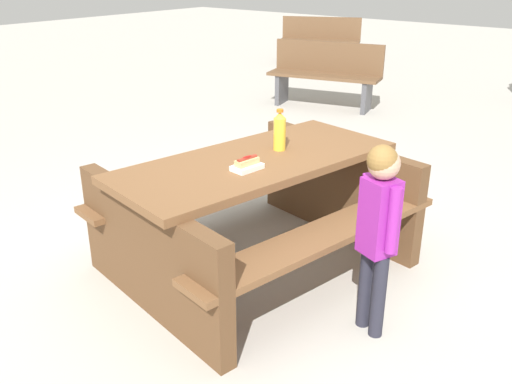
# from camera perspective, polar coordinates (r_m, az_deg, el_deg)

# --- Properties ---
(ground_plane) EXTENTS (30.00, 30.00, 0.00)m
(ground_plane) POSITION_cam_1_polar(r_m,az_deg,el_deg) (3.73, 0.00, -7.45)
(ground_plane) COLOR #B7B2A8
(ground_plane) RESTS_ON ground
(picnic_table) EXTENTS (2.02, 1.70, 0.75)m
(picnic_table) POSITION_cam_1_polar(r_m,az_deg,el_deg) (3.53, 0.00, -1.20)
(picnic_table) COLOR brown
(picnic_table) RESTS_ON ground
(soda_bottle) EXTENTS (0.08, 0.08, 0.26)m
(soda_bottle) POSITION_cam_1_polar(r_m,az_deg,el_deg) (3.54, 2.43, 6.24)
(soda_bottle) COLOR yellow
(soda_bottle) RESTS_ON picnic_table
(hotdog_tray) EXTENTS (0.19, 0.13, 0.08)m
(hotdog_tray) POSITION_cam_1_polar(r_m,az_deg,el_deg) (3.22, -0.92, 2.82)
(hotdog_tray) COLOR white
(hotdog_tray) RESTS_ON picnic_table
(child_in_coat) EXTENTS (0.20, 0.25, 1.06)m
(child_in_coat) POSITION_cam_1_polar(r_m,az_deg,el_deg) (2.87, 12.43, -2.55)
(child_in_coat) COLOR #262633
(child_in_coat) RESTS_ON ground
(park_bench_mid) EXTENTS (0.76, 1.55, 0.85)m
(park_bench_mid) POSITION_cam_1_polar(r_m,az_deg,el_deg) (7.71, 7.11, 11.95)
(park_bench_mid) COLOR brown
(park_bench_mid) RESTS_ON ground
(park_bench_far) EXTENTS (1.02, 1.52, 0.85)m
(park_bench_far) POSITION_cam_1_polar(r_m,az_deg,el_deg) (11.08, 6.60, 15.26)
(park_bench_far) COLOR brown
(park_bench_far) RESTS_ON ground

